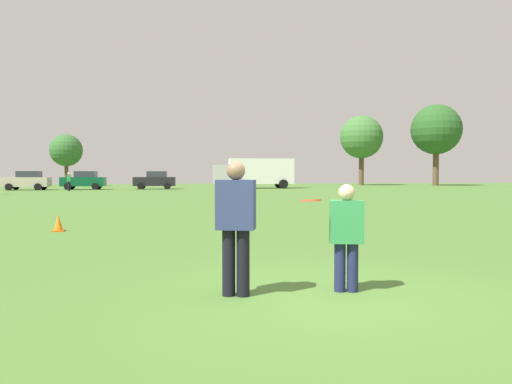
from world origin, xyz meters
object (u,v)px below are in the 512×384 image
object	(u,v)px
traffic_cone	(58,223)
player_defender	(346,232)
parked_car_mid_left	(27,180)
parked_car_center	(84,180)
parked_car_mid_right	(155,180)
bystander_field_marshal	(69,181)
player_thrower	(236,220)
box_truck	(255,172)
frisbee	(311,200)

from	to	relation	value
traffic_cone	player_defender	bearing A→B (deg)	-57.12
parked_car_mid_left	parked_car_center	xyz separation A→B (m)	(5.09, 0.91, 0.00)
parked_car_mid_right	bystander_field_marshal	size ratio (longest dim) A/B	2.53
player_thrower	box_truck	bearing A→B (deg)	79.93
frisbee	parked_car_center	xyz separation A→B (m)	(-9.99, 46.57, -0.31)
parked_car_mid_right	box_truck	world-z (taller)	box_truck
player_thrower	parked_car_mid_left	xyz separation A→B (m)	(-14.09, 45.62, -0.06)
player_defender	parked_car_mid_right	world-z (taller)	parked_car_mid_right
traffic_cone	parked_car_center	xyz separation A→B (m)	(-5.20, 38.35, 0.69)
parked_car_center	box_truck	world-z (taller)	box_truck
parked_car_center	frisbee	bearing A→B (deg)	-77.89
player_defender	frisbee	distance (m)	0.66
player_thrower	frisbee	distance (m)	1.02
frisbee	box_truck	bearing A→B (deg)	81.09
parked_car_center	bystander_field_marshal	world-z (taller)	parked_car_center
parked_car_mid_left	box_truck	world-z (taller)	box_truck
parked_car_mid_right	player_defender	bearing A→B (deg)	-85.65
bystander_field_marshal	traffic_cone	bearing A→B (deg)	-80.26
frisbee	traffic_cone	bearing A→B (deg)	120.24
frisbee	parked_car_center	size ratio (longest dim) A/B	0.06
frisbee	traffic_cone	distance (m)	9.57
traffic_cone	box_truck	bearing A→B (deg)	72.74
traffic_cone	box_truck	world-z (taller)	box_truck
player_defender	frisbee	world-z (taller)	player_defender
traffic_cone	bystander_field_marshal	xyz separation A→B (m)	(-5.82, 33.91, 0.72)
bystander_field_marshal	parked_car_center	bearing A→B (deg)	82.00
player_defender	frisbee	xyz separation A→B (m)	(-0.50, -0.03, 0.43)
traffic_cone	parked_car_center	size ratio (longest dim) A/B	0.11
parked_car_mid_right	frisbee	bearing A→B (deg)	-86.26
frisbee	bystander_field_marshal	bearing A→B (deg)	104.15
traffic_cone	parked_car_mid_right	distance (m)	38.52
parked_car_center	parked_car_mid_right	world-z (taller)	same
parked_car_mid_left	box_truck	size ratio (longest dim) A/B	0.50
frisbee	box_truck	size ratio (longest dim) A/B	0.03
player_defender	bystander_field_marshal	distance (m)	43.54
player_thrower	parked_car_center	size ratio (longest dim) A/B	0.41
player_thrower	bystander_field_marshal	xyz separation A→B (m)	(-9.63, 42.09, -0.03)
frisbee	bystander_field_marshal	size ratio (longest dim) A/B	0.16
frisbee	player_defender	bearing A→B (deg)	3.60
bystander_field_marshal	player_defender	bearing A→B (deg)	-75.20
player_thrower	box_truck	size ratio (longest dim) A/B	0.20
player_thrower	player_defender	size ratio (longest dim) A/B	1.21
box_truck	bystander_field_marshal	bearing A→B (deg)	-162.80
box_truck	bystander_field_marshal	size ratio (longest dim) A/B	5.09
player_defender	parked_car_mid_left	bearing A→B (deg)	108.86
parked_car_mid_left	parked_car_mid_right	distance (m)	12.07
parked_car_center	parked_car_mid_right	bearing A→B (deg)	1.00
player_thrower	parked_car_mid_left	bearing A→B (deg)	107.17
parked_car_mid_left	player_defender	bearing A→B (deg)	-71.14
frisbee	parked_car_mid_left	xyz separation A→B (m)	(-15.08, 45.66, -0.31)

